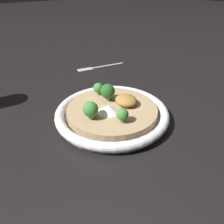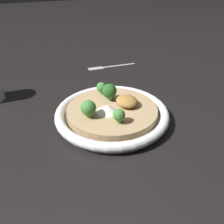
{
  "view_description": "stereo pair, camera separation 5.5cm",
  "coord_description": "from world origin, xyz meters",
  "px_view_note": "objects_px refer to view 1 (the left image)",
  "views": [
    {
      "loc": [
        -0.38,
        0.28,
        0.32
      ],
      "look_at": [
        0.0,
        0.0,
        0.02
      ],
      "focal_mm": 35.0,
      "sensor_mm": 36.0,
      "label": 1
    },
    {
      "loc": [
        -0.41,
        0.24,
        0.32
      ],
      "look_at": [
        0.0,
        0.0,
        0.02
      ],
      "focal_mm": 35.0,
      "sensor_mm": 36.0,
      "label": 2
    }
  ],
  "objects_px": {
    "broccoli_back_left": "(90,110)",
    "broccoli_right": "(108,91)",
    "broccoli_left": "(122,115)",
    "broccoli_front_right": "(98,88)",
    "risotto_bowl": "(112,113)",
    "fork_utensil": "(96,67)"
  },
  "relations": [
    {
      "from": "broccoli_left",
      "to": "broccoli_right",
      "type": "distance_m",
      "value": 0.11
    },
    {
      "from": "fork_utensil",
      "to": "broccoli_back_left",
      "type": "bearing_deg",
      "value": 65.67
    },
    {
      "from": "broccoli_back_left",
      "to": "broccoli_left",
      "type": "bearing_deg",
      "value": -138.25
    },
    {
      "from": "broccoli_front_right",
      "to": "fork_utensil",
      "type": "xyz_separation_m",
      "value": [
        0.25,
        -0.16,
        -0.05
      ]
    },
    {
      "from": "risotto_bowl",
      "to": "fork_utensil",
      "type": "height_order",
      "value": "risotto_bowl"
    },
    {
      "from": "fork_utensil",
      "to": "broccoli_left",
      "type": "bearing_deg",
      "value": 75.05
    },
    {
      "from": "broccoli_front_right",
      "to": "broccoli_left",
      "type": "height_order",
      "value": "same"
    },
    {
      "from": "broccoli_front_right",
      "to": "broccoli_left",
      "type": "bearing_deg",
      "value": 167.67
    },
    {
      "from": "broccoli_back_left",
      "to": "broccoli_front_right",
      "type": "distance_m",
      "value": 0.12
    },
    {
      "from": "broccoli_back_left",
      "to": "broccoli_front_right",
      "type": "bearing_deg",
      "value": -42.29
    },
    {
      "from": "broccoli_back_left",
      "to": "broccoli_right",
      "type": "relative_size",
      "value": 0.94
    },
    {
      "from": "risotto_bowl",
      "to": "fork_utensil",
      "type": "relative_size",
      "value": 1.45
    },
    {
      "from": "broccoli_left",
      "to": "fork_utensil",
      "type": "relative_size",
      "value": 0.17
    },
    {
      "from": "risotto_bowl",
      "to": "broccoli_back_left",
      "type": "height_order",
      "value": "broccoli_back_left"
    },
    {
      "from": "broccoli_back_left",
      "to": "broccoli_right",
      "type": "xyz_separation_m",
      "value": [
        0.05,
        -0.08,
        0.0
      ]
    },
    {
      "from": "broccoli_back_left",
      "to": "fork_utensil",
      "type": "relative_size",
      "value": 0.22
    },
    {
      "from": "risotto_bowl",
      "to": "broccoli_back_left",
      "type": "relative_size",
      "value": 6.66
    },
    {
      "from": "broccoli_left",
      "to": "broccoli_back_left",
      "type": "bearing_deg",
      "value": 41.75
    },
    {
      "from": "broccoli_front_right",
      "to": "fork_utensil",
      "type": "height_order",
      "value": "broccoli_front_right"
    },
    {
      "from": "risotto_bowl",
      "to": "broccoli_right",
      "type": "relative_size",
      "value": 6.26
    },
    {
      "from": "broccoli_back_left",
      "to": "fork_utensil",
      "type": "bearing_deg",
      "value": -34.78
    },
    {
      "from": "broccoli_back_left",
      "to": "broccoli_left",
      "type": "distance_m",
      "value": 0.07
    }
  ]
}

